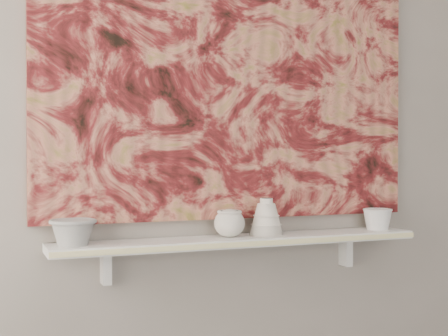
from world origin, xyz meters
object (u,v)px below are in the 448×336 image
painting (234,73)px  bell_vessel (266,217)px  cup_cream (229,223)px  bowl_white (378,219)px  shelf (242,241)px  bowl_grey (73,232)px

painting → bell_vessel: (0.10, -0.08, -0.54)m
cup_cream → bowl_white: (0.65, 0.00, -0.01)m
painting → bell_vessel: painting is taller
shelf → bowl_white: (0.60, 0.00, 0.06)m
cup_cream → bell_vessel: size_ratio=0.81×
shelf → painting: size_ratio=0.93×
painting → bowl_grey: bearing=-172.5°
cup_cream → bell_vessel: (0.15, 0.00, 0.02)m
bowl_grey → bowl_white: bearing=0.0°
shelf → painting: 0.63m
cup_cream → bowl_grey: bearing=180.0°
painting → bowl_white: painting is taller
bowl_grey → cup_cream: (0.56, 0.00, 0.01)m
bowl_grey → bell_vessel: size_ratio=1.12×
bowl_grey → bowl_white: 1.21m
cup_cream → shelf: bearing=0.0°
painting → bowl_white: size_ratio=12.65×
cup_cream → bowl_white: size_ratio=0.95×
shelf → cup_cream: bearing=180.0°
cup_cream → bowl_white: bearing=0.0°
cup_cream → bell_vessel: bearing=0.0°
shelf → bowl_grey: size_ratio=8.98×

